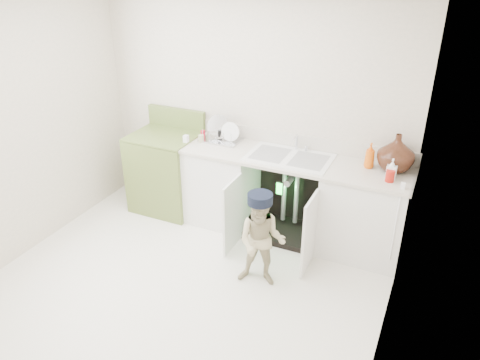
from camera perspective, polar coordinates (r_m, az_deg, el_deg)
name	(u,v)px	position (r m, az deg, el deg)	size (l,w,h in m)	color
ground	(186,284)	(4.48, -6.63, -12.45)	(3.50, 3.50, 0.00)	silver
room_shell	(178,161)	(3.82, -7.61, 2.26)	(6.00, 5.50, 1.26)	beige
counter_run	(291,194)	(4.92, 6.30, -1.76)	(2.44, 1.02, 1.26)	silver
avocado_stove	(167,170)	(5.51, -8.90, 1.16)	(0.73, 0.65, 1.14)	#5B7232
repair_worker	(262,240)	(4.20, 2.64, -7.31)	(0.50, 0.76, 0.92)	beige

